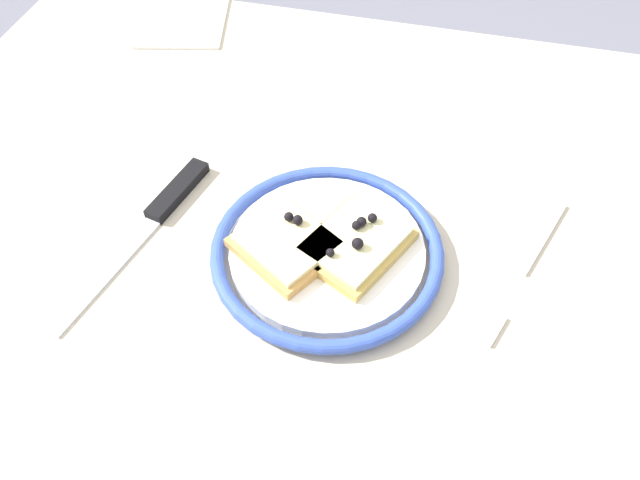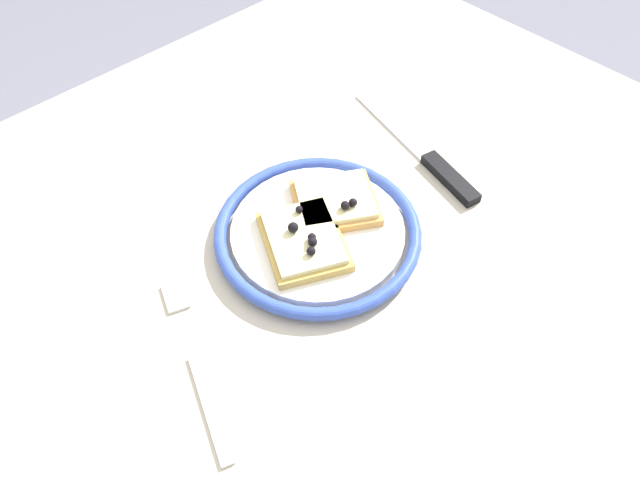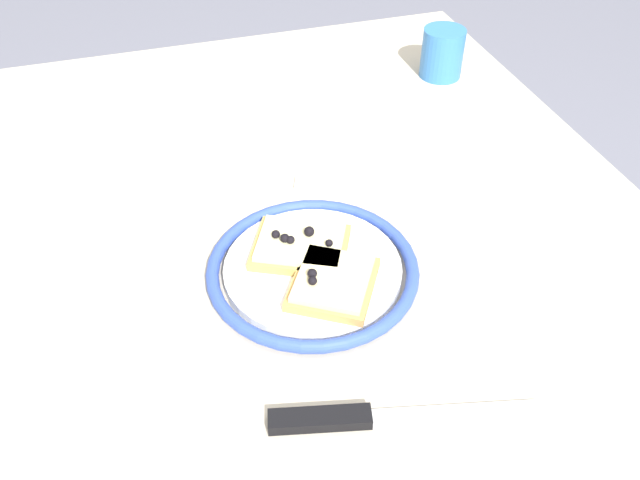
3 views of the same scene
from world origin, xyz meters
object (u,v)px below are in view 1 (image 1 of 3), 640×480
at_px(dining_table, 360,310).
at_px(pizza_slice_near, 287,244).
at_px(plate, 327,251).
at_px(pizza_slice_far, 355,243).
at_px(napkin, 183,20).
at_px(knife, 160,211).
at_px(fork, 523,268).

bearing_deg(dining_table, pizza_slice_near, 7.96).
bearing_deg(plate, pizza_slice_far, -168.66).
bearing_deg(dining_table, plate, -1.10).
bearing_deg(napkin, dining_table, 132.66).
distance_m(plate, napkin, 0.47).
bearing_deg(plate, dining_table, 178.90).
relative_size(dining_table, knife, 4.74).
distance_m(plate, knife, 0.18).
height_order(plate, napkin, plate).
xyz_separation_m(knife, fork, (-0.37, -0.02, -0.00)).
distance_m(plate, fork, 0.19).
bearing_deg(knife, plate, 175.84).
bearing_deg(pizza_slice_far, plate, 11.34).
xyz_separation_m(pizza_slice_near, napkin, (0.26, -0.37, -0.02)).
relative_size(plate, pizza_slice_near, 1.90).
height_order(dining_table, pizza_slice_near, pizza_slice_near).
height_order(pizza_slice_near, napkin, pizza_slice_near).
height_order(pizza_slice_near, knife, pizza_slice_near).
xyz_separation_m(fork, napkin, (0.48, -0.33, 0.00)).
relative_size(pizza_slice_near, napkin, 0.86).
bearing_deg(fork, napkin, -34.34).
relative_size(knife, fork, 1.23).
distance_m(pizza_slice_near, fork, 0.23).
bearing_deg(pizza_slice_near, plate, -163.30).
relative_size(pizza_slice_near, knife, 0.50).
height_order(plate, pizza_slice_far, pizza_slice_far).
xyz_separation_m(dining_table, pizza_slice_near, (0.07, 0.01, 0.10)).
bearing_deg(fork, dining_table, 12.02).
height_order(dining_table, knife, knife).
xyz_separation_m(pizza_slice_far, fork, (-0.16, -0.03, -0.02)).
bearing_deg(napkin, pizza_slice_far, 132.16).
bearing_deg(pizza_slice_near, napkin, -55.13).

